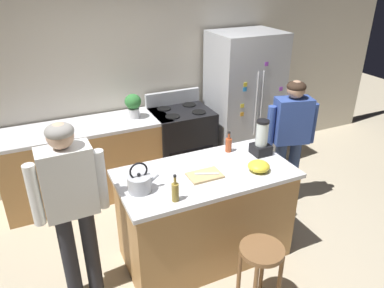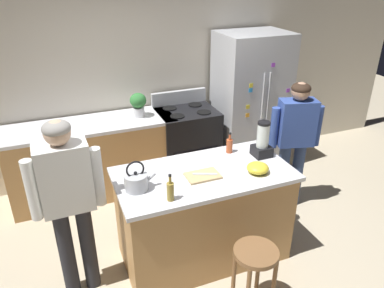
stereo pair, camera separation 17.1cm
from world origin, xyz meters
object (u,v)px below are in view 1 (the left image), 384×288
object	(u,v)px
bottle_vinegar	(175,191)
chef_knife	(207,174)
blender_appliance	(261,140)
refrigerator	(243,102)
tea_kettle	(140,183)
person_by_island_left	(71,199)
kitchen_island	(205,215)
potted_plant	(133,104)
stove_range	(182,143)
cutting_board	(205,175)
mixing_bowl	(259,166)
bar_stool	(261,262)
person_by_sink_right	(291,132)
bottle_cooking_sauce	(229,144)

from	to	relation	value
bottle_vinegar	chef_knife	distance (m)	0.47
blender_appliance	bottle_vinegar	xyz separation A→B (m)	(-1.08, -0.39, -0.07)
refrigerator	tea_kettle	size ratio (longest dim) A/B	6.86
person_by_island_left	chef_knife	size ratio (longest dim) A/B	7.48
kitchen_island	potted_plant	size ratio (longest dim) A/B	5.39
refrigerator	potted_plant	size ratio (longest dim) A/B	6.30
stove_range	potted_plant	bearing A→B (deg)	177.61
tea_kettle	cutting_board	xyz separation A→B (m)	(0.59, -0.02, -0.07)
kitchen_island	mixing_bowl	xyz separation A→B (m)	(0.45, -0.18, 0.52)
kitchen_island	refrigerator	xyz separation A→B (m)	(1.33, 1.50, 0.46)
blender_appliance	tea_kettle	world-z (taller)	blender_appliance
refrigerator	potted_plant	distance (m)	1.55
refrigerator	bar_stool	xyz separation A→B (m)	(-1.21, -2.27, -0.45)
tea_kettle	potted_plant	bearing A→B (deg)	74.98
person_by_sink_right	bar_stool	world-z (taller)	person_by_sink_right
tea_kettle	person_by_sink_right	bearing A→B (deg)	13.78
person_by_sink_right	blender_appliance	bearing A→B (deg)	-152.38
person_by_sink_right	blender_appliance	size ratio (longest dim) A/B	4.28
blender_appliance	bottle_vinegar	world-z (taller)	blender_appliance
person_by_island_left	tea_kettle	distance (m)	0.55
kitchen_island	stove_range	distance (m)	1.58
cutting_board	chef_knife	distance (m)	0.02
tea_kettle	person_by_island_left	bearing A→B (deg)	174.34
kitchen_island	tea_kettle	world-z (taller)	tea_kettle
refrigerator	chef_knife	world-z (taller)	refrigerator
bottle_cooking_sauce	tea_kettle	distance (m)	1.07
bar_stool	person_by_island_left	bearing A→B (deg)	149.22
kitchen_island	blender_appliance	distance (m)	0.91
bottle_vinegar	cutting_board	bearing A→B (deg)	31.52
person_by_island_left	mixing_bowl	bearing A→B (deg)	-6.58
person_by_sink_right	kitchen_island	bearing A→B (deg)	-161.67
refrigerator	mixing_bowl	xyz separation A→B (m)	(-0.88, -1.68, 0.06)
stove_range	tea_kettle	world-z (taller)	tea_kettle
bottle_vinegar	cutting_board	world-z (taller)	bottle_vinegar
refrigerator	bottle_cooking_sauce	distance (m)	1.55
potted_plant	mixing_bowl	bearing A→B (deg)	-69.16
refrigerator	tea_kettle	xyz separation A→B (m)	(-1.97, -1.54, 0.09)
person_by_island_left	stove_range	bearing A→B (deg)	43.53
potted_plant	cutting_board	distance (m)	1.63
tea_kettle	refrigerator	bearing A→B (deg)	38.11
bottle_cooking_sauce	mixing_bowl	size ratio (longest dim) A/B	1.07
refrigerator	mixing_bowl	distance (m)	1.90
mixing_bowl	cutting_board	world-z (taller)	mixing_bowl
person_by_island_left	tea_kettle	size ratio (longest dim) A/B	5.98
person_by_island_left	bottle_cooking_sauce	xyz separation A→B (m)	(1.57, 0.26, 0.04)
stove_range	potted_plant	xyz separation A→B (m)	(-0.62, 0.03, 0.64)
kitchen_island	person_by_sink_right	xyz separation A→B (m)	(1.30, 0.43, 0.45)
person_by_island_left	potted_plant	world-z (taller)	person_by_island_left
stove_range	potted_plant	world-z (taller)	potted_plant
tea_kettle	cutting_board	size ratio (longest dim) A/B	0.92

